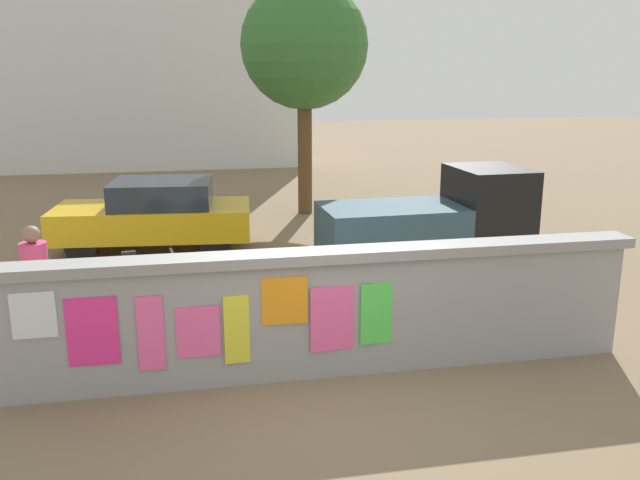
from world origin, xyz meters
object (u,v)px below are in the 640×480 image
(bicycle_near, at_px, (142,289))
(car_parked, at_px, (156,214))
(auto_rickshaw_truck, at_px, (435,223))
(motorcycle, at_px, (266,299))
(tree_roadside, at_px, (304,46))
(person_walking, at_px, (36,274))

(bicycle_near, bearing_deg, car_parked, 88.66)
(auto_rickshaw_truck, bearing_deg, motorcycle, -146.69)
(motorcycle, height_order, tree_roadside, tree_roadside)
(auto_rickshaw_truck, relative_size, person_walking, 2.25)
(auto_rickshaw_truck, bearing_deg, car_parked, 152.39)
(motorcycle, relative_size, tree_roadside, 0.34)
(bicycle_near, relative_size, tree_roadside, 0.30)
(auto_rickshaw_truck, height_order, bicycle_near, auto_rickshaw_truck)
(auto_rickshaw_truck, xyz_separation_m, bicycle_near, (-4.96, -1.06, -0.54))
(car_parked, height_order, tree_roadside, tree_roadside)
(motorcycle, distance_m, person_walking, 2.99)
(person_walking, distance_m, tree_roadside, 9.45)
(car_parked, xyz_separation_m, tree_roadside, (3.52, 2.89, 3.30))
(auto_rickshaw_truck, bearing_deg, bicycle_near, -167.94)
(bicycle_near, height_order, tree_roadside, tree_roadside)
(motorcycle, relative_size, person_walking, 1.16)
(motorcycle, height_order, bicycle_near, bicycle_near)
(car_parked, bearing_deg, bicycle_near, -91.34)
(car_parked, distance_m, tree_roadside, 5.62)
(car_parked, relative_size, bicycle_near, 2.32)
(car_parked, distance_m, person_walking, 4.83)
(auto_rickshaw_truck, bearing_deg, tree_roadside, 104.02)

